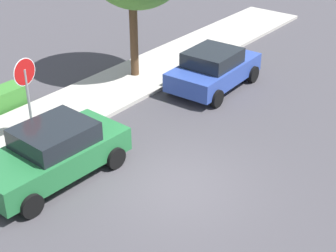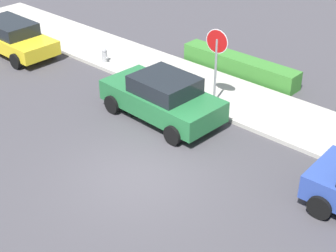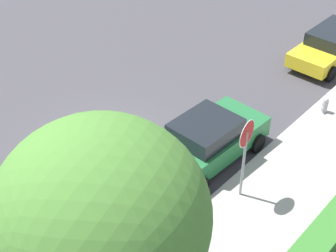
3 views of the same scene
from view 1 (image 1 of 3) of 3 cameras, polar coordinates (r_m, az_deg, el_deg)
name	(u,v)px [view 1 (image 1 of 3)]	position (r m, az deg, el deg)	size (l,w,h in m)	color
ground_plane	(176,185)	(14.02, 0.89, -6.57)	(60.00, 60.00, 0.00)	#423F44
sidewalk_curb	(42,123)	(17.37, -13.76, 0.34)	(32.00, 2.82, 0.14)	#B2ADA3
stop_sign	(27,86)	(15.47, -15.40, 4.26)	(0.82, 0.11, 2.81)	gray
parked_car_green	(53,152)	(14.28, -12.64, -2.87)	(4.30, 2.25, 1.55)	#236B38
parked_car_blue	(214,69)	(19.30, 5.09, 6.34)	(3.98, 2.21, 1.52)	#2D479E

